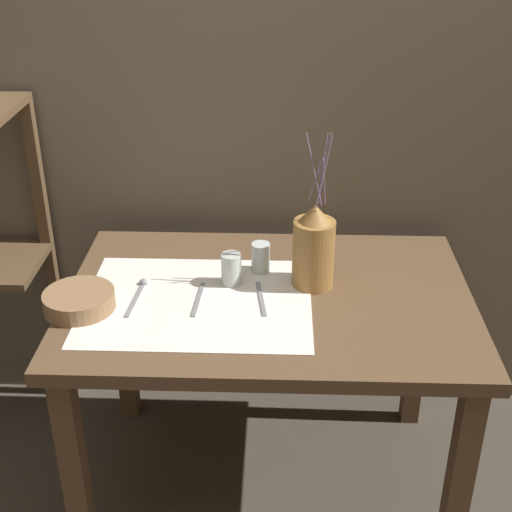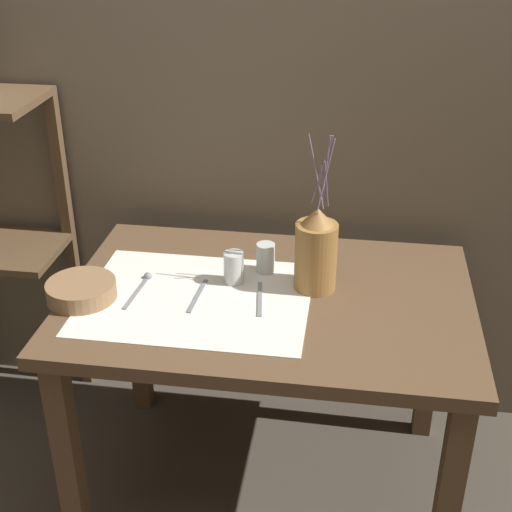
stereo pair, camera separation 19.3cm
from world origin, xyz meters
name	(u,v)px [view 1 (the left image)]	position (x,y,z in m)	size (l,w,h in m)	color
ground_plane	(267,480)	(0.00, 0.00, 0.00)	(12.00, 12.00, 0.00)	#473F35
stone_wall_back	(273,74)	(0.00, 0.49, 1.20)	(7.00, 0.06, 2.40)	#6B5E4C
wooden_table	(269,323)	(0.00, 0.00, 0.61)	(1.13, 0.77, 0.71)	brown
linen_cloth	(198,301)	(-0.19, -0.05, 0.71)	(0.62, 0.48, 0.00)	white
pitcher_with_flowers	(314,248)	(0.12, 0.06, 0.82)	(0.12, 0.12, 0.46)	olive
wooden_bowl	(79,301)	(-0.51, -0.10, 0.73)	(0.19, 0.19, 0.05)	#8E6B47
glass_tumbler_near	(231,269)	(-0.11, 0.05, 0.76)	(0.06, 0.06, 0.09)	silver
glass_tumbler_far	(261,257)	(-0.03, 0.13, 0.75)	(0.05, 0.05, 0.09)	silver
spoon_inner	(140,289)	(-0.36, 0.00, 0.71)	(0.03, 0.19, 0.02)	gray
knife_center	(198,299)	(-0.19, -0.04, 0.71)	(0.02, 0.18, 0.00)	gray
fork_outer	(261,299)	(-0.02, -0.03, 0.71)	(0.04, 0.18, 0.00)	gray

